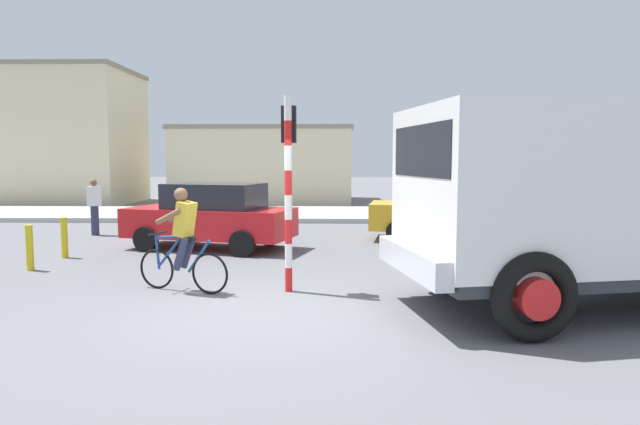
{
  "coord_description": "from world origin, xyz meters",
  "views": [
    {
      "loc": [
        1.26,
        -7.64,
        2.18
      ],
      "look_at": [
        0.99,
        2.5,
        1.2
      ],
      "focal_mm": 30.96,
      "sensor_mm": 36.0,
      "label": 1
    }
  ],
  "objects_px": {
    "pedestrian_near_kerb": "(94,206)",
    "bollard_near": "(30,248)",
    "truck_foreground": "(589,195)",
    "car_far_side": "(211,216)",
    "bollard_far": "(64,238)",
    "cyclist": "(183,240)",
    "traffic_light_pole": "(288,166)",
    "car_white_mid": "(557,207)",
    "car_red_near": "(447,210)"
  },
  "relations": [
    {
      "from": "car_red_near",
      "to": "bollard_far",
      "type": "xyz_separation_m",
      "value": [
        -9.03,
        -2.89,
        -0.37
      ]
    },
    {
      "from": "car_red_near",
      "to": "traffic_light_pole",
      "type": "bearing_deg",
      "value": -123.1
    },
    {
      "from": "pedestrian_near_kerb",
      "to": "cyclist",
      "type": "bearing_deg",
      "value": -56.67
    },
    {
      "from": "car_far_side",
      "to": "car_white_mid",
      "type": "bearing_deg",
      "value": 16.06
    },
    {
      "from": "traffic_light_pole",
      "to": "car_far_side",
      "type": "xyz_separation_m",
      "value": [
        -2.25,
        4.24,
        -1.25
      ]
    },
    {
      "from": "traffic_light_pole",
      "to": "car_red_near",
      "type": "height_order",
      "value": "traffic_light_pole"
    },
    {
      "from": "bollard_far",
      "to": "car_white_mid",
      "type": "bearing_deg",
      "value": 18.01
    },
    {
      "from": "cyclist",
      "to": "car_red_near",
      "type": "relative_size",
      "value": 0.41
    },
    {
      "from": "car_white_mid",
      "to": "pedestrian_near_kerb",
      "type": "xyz_separation_m",
      "value": [
        -13.32,
        -0.38,
        0.03
      ]
    },
    {
      "from": "traffic_light_pole",
      "to": "bollard_near",
      "type": "distance_m",
      "value": 5.69
    },
    {
      "from": "car_white_mid",
      "to": "bollard_near",
      "type": "xyz_separation_m",
      "value": [
        -12.41,
        -5.43,
        -0.37
      ]
    },
    {
      "from": "bollard_near",
      "to": "bollard_far",
      "type": "relative_size",
      "value": 1.0
    },
    {
      "from": "bollard_near",
      "to": "truck_foreground",
      "type": "bearing_deg",
      "value": -14.62
    },
    {
      "from": "truck_foreground",
      "to": "car_white_mid",
      "type": "distance_m",
      "value": 8.45
    },
    {
      "from": "car_red_near",
      "to": "car_white_mid",
      "type": "distance_m",
      "value": 3.57
    },
    {
      "from": "cyclist",
      "to": "car_far_side",
      "type": "xyz_separation_m",
      "value": [
        -0.51,
        4.38,
        -0.05
      ]
    },
    {
      "from": "car_red_near",
      "to": "bollard_near",
      "type": "distance_m",
      "value": 10.0
    },
    {
      "from": "car_far_side",
      "to": "bollard_far",
      "type": "xyz_separation_m",
      "value": [
        -2.99,
        -1.32,
        -0.37
      ]
    },
    {
      "from": "traffic_light_pole",
      "to": "bollard_far",
      "type": "xyz_separation_m",
      "value": [
        -5.23,
        2.92,
        -1.62
      ]
    },
    {
      "from": "car_red_near",
      "to": "car_far_side",
      "type": "height_order",
      "value": "same"
    },
    {
      "from": "traffic_light_pole",
      "to": "car_red_near",
      "type": "xyz_separation_m",
      "value": [
        3.79,
        5.81,
        -1.25
      ]
    },
    {
      "from": "bollard_far",
      "to": "bollard_near",
      "type": "bearing_deg",
      "value": -90.0
    },
    {
      "from": "traffic_light_pole",
      "to": "car_white_mid",
      "type": "distance_m",
      "value": 10.07
    },
    {
      "from": "bollard_near",
      "to": "bollard_far",
      "type": "distance_m",
      "value": 1.4
    },
    {
      "from": "car_red_near",
      "to": "pedestrian_near_kerb",
      "type": "distance_m",
      "value": 9.97
    },
    {
      "from": "traffic_light_pole",
      "to": "pedestrian_near_kerb",
      "type": "height_order",
      "value": "traffic_light_pole"
    },
    {
      "from": "cyclist",
      "to": "car_red_near",
      "type": "height_order",
      "value": "cyclist"
    },
    {
      "from": "cyclist",
      "to": "car_white_mid",
      "type": "height_order",
      "value": "cyclist"
    },
    {
      "from": "car_white_mid",
      "to": "bollard_far",
      "type": "distance_m",
      "value": 13.05
    },
    {
      "from": "cyclist",
      "to": "pedestrian_near_kerb",
      "type": "xyz_separation_m",
      "value": [
        -4.41,
        6.7,
        -0.02
      ]
    },
    {
      "from": "car_far_side",
      "to": "car_red_near",
      "type": "bearing_deg",
      "value": 14.6
    },
    {
      "from": "cyclist",
      "to": "traffic_light_pole",
      "type": "distance_m",
      "value": 2.12
    },
    {
      "from": "truck_foreground",
      "to": "car_red_near",
      "type": "bearing_deg",
      "value": 95.39
    },
    {
      "from": "car_white_mid",
      "to": "car_far_side",
      "type": "bearing_deg",
      "value": -163.94
    },
    {
      "from": "pedestrian_near_kerb",
      "to": "bollard_far",
      "type": "relative_size",
      "value": 1.8
    },
    {
      "from": "cyclist",
      "to": "bollard_near",
      "type": "relative_size",
      "value": 1.91
    },
    {
      "from": "car_white_mid",
      "to": "car_far_side",
      "type": "distance_m",
      "value": 9.8
    },
    {
      "from": "car_far_side",
      "to": "bollard_near",
      "type": "distance_m",
      "value": 4.06
    },
    {
      "from": "car_far_side",
      "to": "truck_foreground",
      "type": "bearing_deg",
      "value": -38.13
    },
    {
      "from": "bollard_near",
      "to": "bollard_far",
      "type": "bearing_deg",
      "value": 90.0
    },
    {
      "from": "traffic_light_pole",
      "to": "bollard_far",
      "type": "distance_m",
      "value": 6.21
    },
    {
      "from": "bollard_near",
      "to": "bollard_far",
      "type": "height_order",
      "value": "same"
    },
    {
      "from": "bollard_far",
      "to": "pedestrian_near_kerb",
      "type": "bearing_deg",
      "value": 104.04
    },
    {
      "from": "car_red_near",
      "to": "bollard_far",
      "type": "bearing_deg",
      "value": -162.22
    },
    {
      "from": "car_red_near",
      "to": "car_white_mid",
      "type": "relative_size",
      "value": 1.0
    },
    {
      "from": "truck_foreground",
      "to": "car_far_side",
      "type": "bearing_deg",
      "value": 141.87
    },
    {
      "from": "traffic_light_pole",
      "to": "car_far_side",
      "type": "distance_m",
      "value": 4.96
    },
    {
      "from": "pedestrian_near_kerb",
      "to": "bollard_near",
      "type": "height_order",
      "value": "pedestrian_near_kerb"
    },
    {
      "from": "truck_foreground",
      "to": "car_far_side",
      "type": "distance_m",
      "value": 8.53
    },
    {
      "from": "traffic_light_pole",
      "to": "car_red_near",
      "type": "distance_m",
      "value": 7.05
    }
  ]
}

